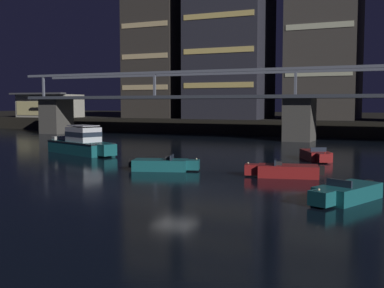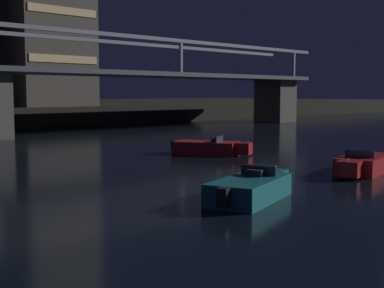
{
  "view_description": "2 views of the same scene",
  "coord_description": "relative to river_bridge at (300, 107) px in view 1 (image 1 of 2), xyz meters",
  "views": [
    {
      "loc": [
        12.52,
        -25.73,
        4.87
      ],
      "look_at": [
        -2.89,
        9.03,
        1.66
      ],
      "focal_mm": 44.86,
      "sensor_mm": 36.0,
      "label": 1
    },
    {
      "loc": [
        -17.97,
        -6.91,
        3.77
      ],
      "look_at": [
        2.4,
        14.34,
        0.99
      ],
      "focal_mm": 49.88,
      "sensor_mm": 36.0,
      "label": 2
    }
  ],
  "objects": [
    {
      "name": "speedboat_near_center",
      "position": [
        -3.46,
        -31.95,
        -4.02
      ],
      "size": [
        5.15,
        2.9,
        1.16
      ],
      "color": "#196066",
      "rests_on": "ground"
    },
    {
      "name": "speedboat_mid_left",
      "position": [
        5.66,
        -20.93,
        -4.02
      ],
      "size": [
        3.34,
        4.97,
        1.16
      ],
      "color": "maroon",
      "rests_on": "ground"
    },
    {
      "name": "tower_central",
      "position": [
        -0.29,
        22.33,
        16.51
      ],
      "size": [
        11.44,
        13.96,
        37.81
      ],
      "color": "#423D38",
      "rests_on": "far_riverbank"
    },
    {
      "name": "far_riverbank",
      "position": [
        0.0,
        48.01,
        -3.34
      ],
      "size": [
        240.0,
        80.0,
        2.2
      ],
      "primitive_type": "cube",
      "color": "black",
      "rests_on": "ground"
    },
    {
      "name": "tower_west_low",
      "position": [
        -31.01,
        17.99,
        11.95
      ],
      "size": [
        10.25,
        8.17,
        28.69
      ],
      "color": "#38332D",
      "rests_on": "far_riverbank"
    },
    {
      "name": "ground_plane",
      "position": [
        0.0,
        -37.1,
        -4.44
      ],
      "size": [
        400.0,
        400.0,
        0.0
      ],
      "primitive_type": "plane",
      "color": "black"
    },
    {
      "name": "speedboat_near_right",
      "position": [
        5.36,
        -31.46,
        -4.02
      ],
      "size": [
        5.21,
        2.63,
        1.16
      ],
      "color": "maroon",
      "rests_on": "ground"
    },
    {
      "name": "waterfront_pavilion",
      "position": [
        -51.14,
        11.91,
        0.0
      ],
      "size": [
        12.4,
        7.4,
        4.7
      ],
      "color": "#B2AD9E",
      "rests_on": "far_riverbank"
    },
    {
      "name": "river_bridge",
      "position": [
        0.0,
        0.0,
        0.0
      ],
      "size": [
        85.36,
        6.4,
        9.38
      ],
      "color": "#4C4944",
      "rests_on": "ground"
    },
    {
      "name": "speedboat_mid_right",
      "position": [
        9.95,
        -38.08,
        -4.02
      ],
      "size": [
        3.19,
        5.04,
        1.16
      ],
      "color": "#196066",
      "rests_on": "ground"
    },
    {
      "name": "cabin_cruiser_near_left",
      "position": [
        -15.99,
        -24.87,
        -3.39
      ],
      "size": [
        9.26,
        5.45,
        2.79
      ],
      "color": "#196066",
      "rests_on": "ground"
    },
    {
      "name": "tower_west_tall",
      "position": [
        -16.27,
        18.7,
        12.28
      ],
      "size": [
        13.53,
        12.23,
        29.33
      ],
      "color": "#282833",
      "rests_on": "far_riverbank"
    }
  ]
}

